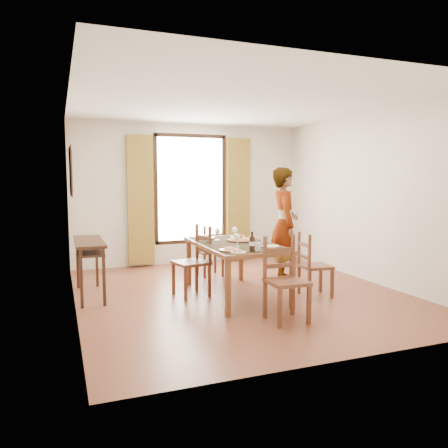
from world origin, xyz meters
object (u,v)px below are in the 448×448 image
object	(u,v)px
dining_table	(235,247)
pasta_platter	(240,238)
man	(284,224)
console_table	(89,248)

from	to	relation	value
dining_table	pasta_platter	distance (m)	0.22
dining_table	man	size ratio (longest dim) A/B	0.98
pasta_platter	dining_table	bearing A→B (deg)	-133.38
dining_table	man	world-z (taller)	man
console_table	dining_table	xyz separation A→B (m)	(1.93, -0.70, 0.01)
man	pasta_platter	world-z (taller)	man
man	dining_table	bearing A→B (deg)	137.96
console_table	dining_table	distance (m)	2.05
console_table	dining_table	size ratio (longest dim) A/B	0.67
pasta_platter	console_table	bearing A→B (deg)	164.79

